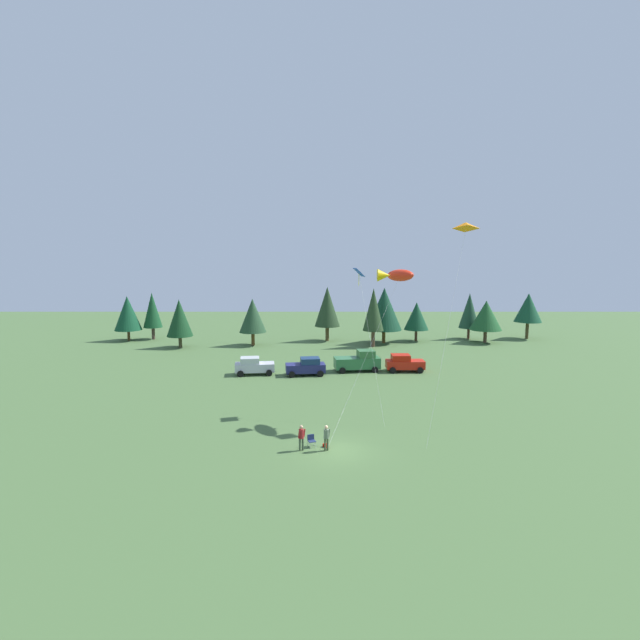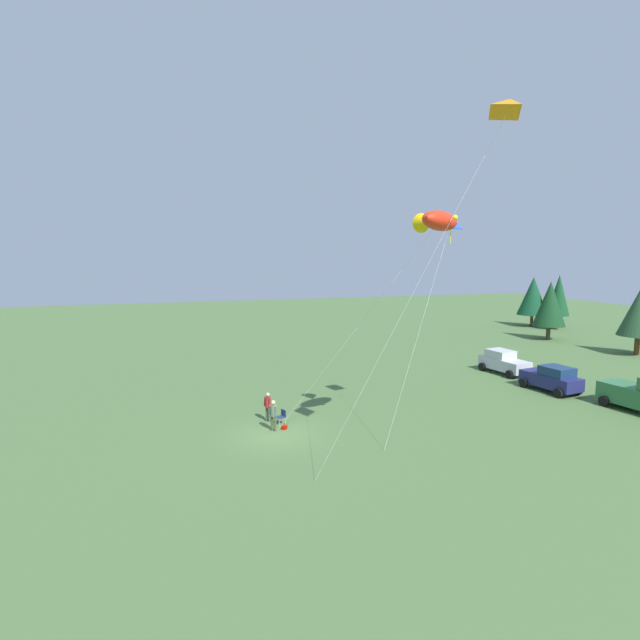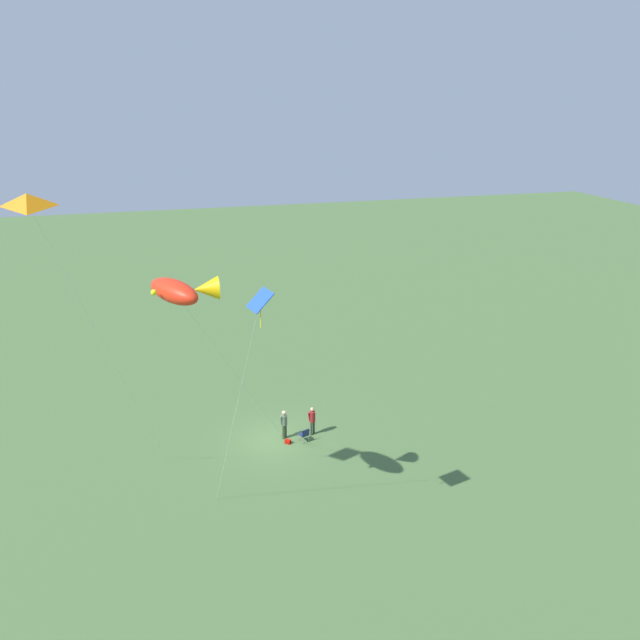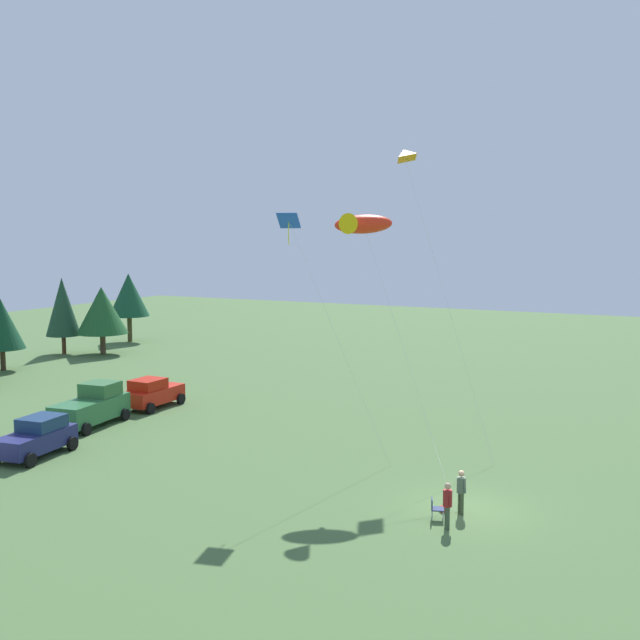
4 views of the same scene
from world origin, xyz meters
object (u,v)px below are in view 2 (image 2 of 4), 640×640
object	(u,v)px
folding_chair	(282,416)
car_navy_hatch	(552,378)
kite_delta_orange	(509,107)
person_kite_flyer	(273,413)
car_silver_compact	(504,362)
backpack_on_grass	(284,427)
person_spectator	(268,405)
kite_large_fish	(436,221)
kite_diamond_blue	(449,229)

from	to	relation	value
folding_chair	car_navy_hatch	size ratio (longest dim) A/B	0.19
folding_chair	kite_delta_orange	size ratio (longest dim) A/B	0.05
person_kite_flyer	car_silver_compact	size ratio (longest dim) A/B	0.40
backpack_on_grass	car_navy_hatch	size ratio (longest dim) A/B	0.07
person_spectator	kite_large_fish	size ratio (longest dim) A/B	0.15
folding_chair	person_spectator	xyz separation A→B (m)	(-0.65, -0.68, 0.53)
person_spectator	backpack_on_grass	world-z (taller)	person_spectator
car_navy_hatch	kite_delta_orange	xyz separation A→B (m)	(12.44, -14.28, 14.08)
folding_chair	kite_diamond_blue	distance (m)	14.04
person_kite_flyer	kite_diamond_blue	world-z (taller)	kite_diamond_blue
person_spectator	kite_large_fish	distance (m)	14.18
kite_delta_orange	folding_chair	bearing A→B (deg)	-153.32
person_spectator	backpack_on_grass	bearing A→B (deg)	80.32
car_navy_hatch	backpack_on_grass	bearing A→B (deg)	-91.87
kite_delta_orange	kite_diamond_blue	world-z (taller)	kite_delta_orange
person_kite_flyer	car_navy_hatch	size ratio (longest dim) A/B	0.40
backpack_on_grass	kite_large_fish	bearing A→B (deg)	47.95
backpack_on_grass	kite_large_fish	size ratio (longest dim) A/B	0.03
person_spectator	person_kite_flyer	bearing A→B (deg)	58.56
folding_chair	kite_delta_orange	distance (m)	19.47
car_silver_compact	car_navy_hatch	bearing A→B (deg)	169.67
person_kite_flyer	kite_large_fish	distance (m)	13.45
person_kite_flyer	backpack_on_grass	world-z (taller)	person_kite_flyer
backpack_on_grass	car_silver_compact	xyz separation A→B (m)	(-7.54, 20.46, 0.84)
car_navy_hatch	person_kite_flyer	bearing A→B (deg)	-91.88
backpack_on_grass	person_spectator	bearing A→B (deg)	-159.26
person_spectator	kite_large_fish	world-z (taller)	kite_large_fish
car_silver_compact	kite_delta_orange	size ratio (longest dim) A/B	0.28
car_silver_compact	kite_delta_orange	xyz separation A→B (m)	(18.16, -14.58, 14.08)
person_kite_flyer	backpack_on_grass	bearing A→B (deg)	145.03
car_silver_compact	kite_delta_orange	bearing A→B (deg)	133.93
person_spectator	backpack_on_grass	xyz separation A→B (m)	(1.60, 0.61, -0.91)
person_kite_flyer	folding_chair	distance (m)	1.34
folding_chair	kite_diamond_blue	size ratio (longest dim) A/B	0.07
person_kite_flyer	backpack_on_grass	distance (m)	1.11
car_silver_compact	kite_diamond_blue	bearing A→B (deg)	123.51
backpack_on_grass	car_navy_hatch	xyz separation A→B (m)	(-1.82, 20.16, 0.84)
person_kite_flyer	car_navy_hatch	xyz separation A→B (m)	(-1.88, 20.79, -0.07)
folding_chair	car_silver_compact	distance (m)	21.43
person_spectator	car_navy_hatch	xyz separation A→B (m)	(-0.22, 20.76, -0.07)
person_spectator	car_silver_compact	xyz separation A→B (m)	(-5.94, 21.07, -0.07)
person_kite_flyer	kite_large_fish	bearing A→B (deg)	101.04
person_kite_flyer	backpack_on_grass	size ratio (longest dim) A/B	5.44
backpack_on_grass	kite_diamond_blue	size ratio (longest dim) A/B	0.03
kite_delta_orange	kite_diamond_blue	size ratio (longest dim) A/B	1.31
kite_diamond_blue	kite_delta_orange	bearing A→B (deg)	-18.10
person_spectator	kite_diamond_blue	distance (m)	14.26
car_navy_hatch	kite_delta_orange	size ratio (longest dim) A/B	0.28
kite_large_fish	person_spectator	bearing A→B (deg)	-136.66
backpack_on_grass	kite_diamond_blue	world-z (taller)	kite_diamond_blue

